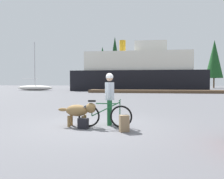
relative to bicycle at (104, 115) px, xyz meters
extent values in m
plane|color=slate|center=(-0.29, 0.21, -0.39)|extent=(160.00, 160.00, 0.00)
torus|color=black|center=(0.55, 0.00, -0.03)|extent=(0.73, 0.06, 0.73)
torus|color=black|center=(-0.52, 0.00, -0.03)|extent=(0.73, 0.06, 0.73)
cube|color=#19592D|center=(0.06, 0.00, 0.39)|extent=(0.69, 0.03, 0.03)
cube|color=#19592D|center=(0.04, 0.00, 0.21)|extent=(0.93, 0.03, 0.49)
cylinder|color=#19592D|center=(-0.42, 0.00, 0.18)|extent=(0.03, 0.03, 0.42)
cylinder|color=#19592D|center=(0.51, 0.00, 0.23)|extent=(0.03, 0.03, 0.52)
cube|color=black|center=(-0.42, 0.00, 0.47)|extent=(0.24, 0.10, 0.06)
cylinder|color=#19592D|center=(0.51, 0.00, 0.51)|extent=(0.03, 0.44, 0.03)
cube|color=slate|center=(-0.54, 0.00, 0.27)|extent=(0.36, 0.14, 0.02)
cylinder|color=#19592D|center=(0.11, 0.52, 0.04)|extent=(0.14, 0.14, 0.87)
cylinder|color=#19592D|center=(0.11, 0.30, 0.04)|extent=(0.14, 0.14, 0.87)
cylinder|color=silver|center=(0.11, 0.41, 0.78)|extent=(0.32, 0.32, 0.62)
cylinder|color=silver|center=(0.11, 0.63, 0.82)|extent=(0.09, 0.09, 0.54)
cylinder|color=silver|center=(0.11, 0.19, 0.82)|extent=(0.09, 0.09, 0.54)
sphere|color=tan|center=(0.11, 0.41, 1.25)|extent=(0.24, 0.24, 0.24)
sphere|color=white|center=(0.11, 0.41, 1.28)|extent=(0.25, 0.25, 0.25)
ellipsoid|color=olive|center=(-0.94, 0.02, 0.14)|extent=(0.76, 0.45, 0.38)
sphere|color=olive|center=(-0.46, 0.02, 0.23)|extent=(0.34, 0.34, 0.34)
ellipsoid|color=olive|center=(-1.44, 0.02, 0.16)|extent=(0.32, 0.12, 0.12)
cylinder|color=olive|center=(-0.70, 0.15, -0.21)|extent=(0.10, 0.10, 0.37)
cylinder|color=olive|center=(-0.70, -0.10, -0.21)|extent=(0.10, 0.10, 0.37)
cylinder|color=olive|center=(-1.18, 0.15, -0.21)|extent=(0.10, 0.10, 0.37)
cylinder|color=olive|center=(-1.18, -0.10, -0.21)|extent=(0.10, 0.10, 0.37)
cube|color=#8C7251|center=(0.69, -0.50, -0.15)|extent=(0.33, 0.28, 0.50)
cube|color=black|center=(-0.64, -0.29, -0.23)|extent=(0.35, 0.24, 0.33)
cube|color=brown|center=(3.45, 22.73, -0.19)|extent=(18.77, 2.73, 0.40)
cube|color=black|center=(0.72, 30.87, 1.31)|extent=(22.08, 8.89, 3.40)
cube|color=silver|center=(0.72, 30.87, 4.61)|extent=(17.67, 7.47, 3.20)
cube|color=silver|center=(2.93, 30.87, 7.11)|extent=(5.30, 5.34, 1.80)
cylinder|color=#BF8C19|center=(-1.93, 30.87, 7.41)|extent=(1.10, 1.10, 2.40)
ellipsoid|color=silver|center=(-17.51, 28.37, 0.06)|extent=(6.52, 1.82, 0.90)
cylinder|color=#B2B2B7|center=(-17.51, 28.37, 4.37)|extent=(0.14, 0.14, 7.73)
cylinder|color=#B2B2B7|center=(-18.49, 28.37, 1.71)|extent=(2.93, 0.10, 0.10)
cylinder|color=#4C331E|center=(-8.04, 44.33, 0.82)|extent=(0.49, 0.49, 2.43)
cone|color=#1E4C28|center=(-8.04, 44.33, 5.96)|extent=(3.53, 3.53, 7.86)
cylinder|color=#4C331E|center=(-4.96, 44.62, 1.24)|extent=(0.37, 0.37, 3.27)
cone|color=#143819|center=(-4.96, 44.62, 7.64)|extent=(3.01, 3.01, 9.52)
cylinder|color=#4C331E|center=(19.45, 47.55, 0.87)|extent=(0.34, 0.34, 2.52)
cone|color=#19471E|center=(19.45, 47.55, 6.81)|extent=(4.09, 4.09, 9.36)
camera|label=1|loc=(1.14, -6.67, 1.10)|focal=33.19mm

